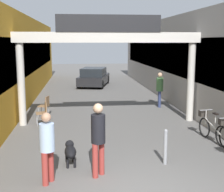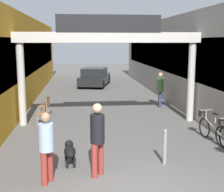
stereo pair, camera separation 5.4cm
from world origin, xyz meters
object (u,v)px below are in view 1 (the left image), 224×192
Objects in this scene: bicycle_silver_third at (211,128)px; cafe_chair_wood_farther at (45,104)px; pedestrian_with_dog at (98,135)px; pedestrian_companion at (47,143)px; cafe_chair_wood_nearer at (43,111)px; pedestrian_carrying_crate at (160,87)px; dog_on_leash at (70,151)px; parked_car_black at (94,77)px; bollard_post_metal at (165,146)px.

bicycle_silver_third is 1.89× the size of cafe_chair_wood_farther.
pedestrian_with_dog is 1.08× the size of pedestrian_companion.
pedestrian_with_dog is 1.06× the size of bicycle_silver_third.
cafe_chair_wood_nearer is at bearing 155.12° from bicycle_silver_third.
pedestrian_with_dog reaches higher than pedestrian_carrying_crate.
pedestrian_companion reaches higher than cafe_chair_wood_nearer.
parked_car_black is at bearing 84.58° from dog_on_leash.
bicycle_silver_third is at bearing 41.11° from bollard_post_metal.
bollard_post_metal is (1.80, 0.55, -0.55)m from pedestrian_with_dog.
bicycle_silver_third is at bearing 27.33° from pedestrian_companion.
bicycle_silver_third is at bearing 31.18° from pedestrian_with_dog.
pedestrian_carrying_crate is at bearing 59.50° from pedestrian_companion.
dog_on_leash is at bearing -77.76° from cafe_chair_wood_farther.
pedestrian_with_dog is at bearing 12.79° from pedestrian_companion.
dog_on_leash is 0.89× the size of cafe_chair_wood_farther.
bicycle_silver_third is at bearing -86.99° from pedestrian_carrying_crate.
pedestrian_with_dog reaches higher than cafe_chair_wood_nearer.
parked_car_black is (2.58, 9.30, 0.10)m from cafe_chair_wood_farther.
bicycle_silver_third is at bearing -76.73° from parked_car_black.
cafe_chair_wood_nearer is (-0.65, 5.20, -0.41)m from pedestrian_companion.
pedestrian_with_dog reaches higher than dog_on_leash.
cafe_chair_wood_nearer is (-5.65, 2.62, 0.10)m from bicycle_silver_third.
parked_car_black reaches higher than cafe_chair_wood_nearer.
pedestrian_with_dog is 4.52m from bicycle_silver_third.
cafe_chair_wood_nearer is at bearing 110.20° from pedestrian_with_dog.
pedestrian_with_dog is at bearing -92.60° from parked_car_black.
pedestrian_companion is 5.26m from cafe_chair_wood_nearer.
bollard_post_metal is (2.97, 0.82, -0.46)m from pedestrian_companion.
cafe_chair_wood_farther is at bearing -164.82° from pedestrian_carrying_crate.
bollard_post_metal is at bearing -57.26° from cafe_chair_wood_farther.
pedestrian_with_dog reaches higher than parked_car_black.
pedestrian_carrying_crate is 5.45m from bicycle_silver_third.
bicycle_silver_third is (5.00, 2.58, -0.51)m from pedestrian_companion.
dog_on_leash is 14.81m from parked_car_black.
bollard_post_metal is 5.69m from cafe_chair_wood_nearer.
dog_on_leash is 0.89× the size of cafe_chair_wood_nearer.
cafe_chair_wood_nearer is 1.33m from cafe_chair_wood_farther.
parked_car_black is at bearing 83.24° from pedestrian_companion.
bollard_post_metal is 0.22× the size of parked_car_black.
pedestrian_companion is at bearing -83.86° from cafe_chair_wood_farther.
bicycle_silver_third reaches higher than cafe_chair_wood_nearer.
pedestrian_companion is 0.39× the size of parked_car_black.
pedestrian_companion reaches higher than parked_car_black.
pedestrian_companion is at bearing -82.92° from cafe_chair_wood_nearer.
dog_on_leash is at bearing -95.42° from parked_car_black.
cafe_chair_wood_farther is (-3.68, 5.72, 0.06)m from bollard_post_metal.
pedestrian_carrying_crate reaches higher than bollard_post_metal.
parked_car_black is at bearing 74.49° from cafe_chair_wood_farther.
bollard_post_metal is (-2.03, -1.77, 0.05)m from bicycle_silver_third.
bicycle_silver_third is 0.39× the size of parked_car_black.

